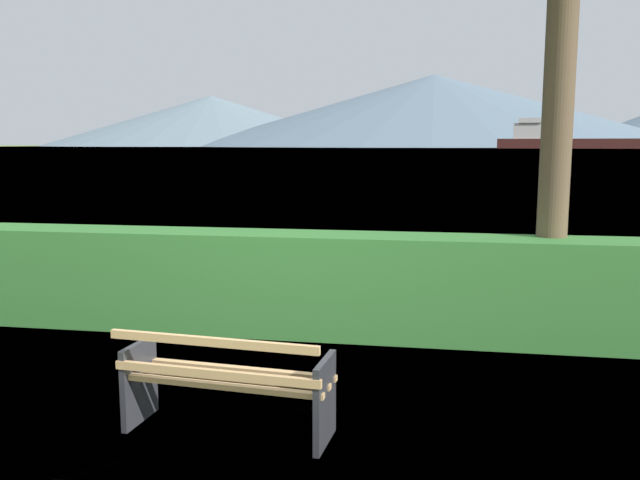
# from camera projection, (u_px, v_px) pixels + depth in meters

# --- Properties ---
(ground_plane) EXTENTS (1400.00, 1400.00, 0.00)m
(ground_plane) POSITION_uv_depth(u_px,v_px,m) (230.00, 431.00, 5.33)
(ground_plane) COLOR olive
(water_surface) EXTENTS (620.00, 620.00, 0.00)m
(water_surface) POSITION_uv_depth(u_px,v_px,m) (431.00, 148.00, 306.14)
(water_surface) COLOR slate
(water_surface) RESTS_ON ground_plane
(park_bench) EXTENTS (1.72, 0.72, 0.87)m
(park_bench) POSITION_uv_depth(u_px,v_px,m) (226.00, 383.00, 5.21)
(park_bench) COLOR tan
(park_bench) RESTS_ON ground_plane
(hedge_row) EXTENTS (8.72, 0.76, 1.23)m
(hedge_row) POSITION_uv_depth(u_px,v_px,m) (300.00, 283.00, 8.01)
(hedge_row) COLOR #387A33
(hedge_row) RESTS_ON ground_plane
(cargo_ship_large) EXTENTS (77.57, 21.66, 13.44)m
(cargo_ship_large) POSITION_uv_depth(u_px,v_px,m) (573.00, 140.00, 293.75)
(cargo_ship_large) COLOR #471E19
(cargo_ship_large) RESTS_ON water_surface
(distant_hills) EXTENTS (682.18, 385.08, 55.71)m
(distant_hills) POSITION_uv_depth(u_px,v_px,m) (441.00, 114.00, 529.29)
(distant_hills) COLOR slate
(distant_hills) RESTS_ON ground_plane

